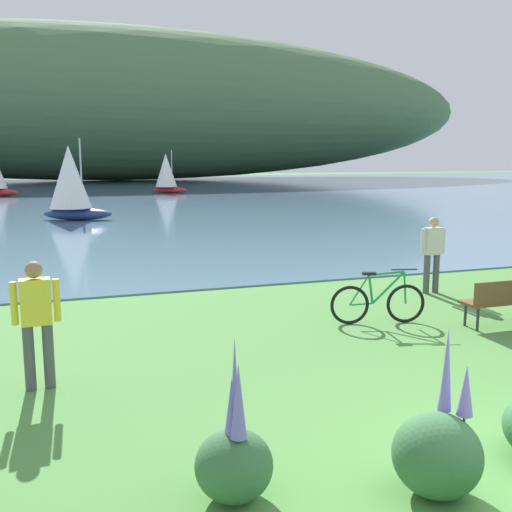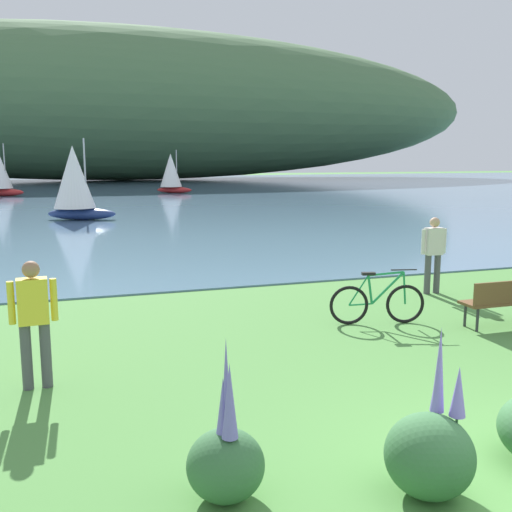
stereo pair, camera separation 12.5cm
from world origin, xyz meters
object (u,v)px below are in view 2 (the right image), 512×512
Objects in this scene: person_on_the_grass at (34,316)px; sailboat_toward_hillside at (171,173)px; sailboat_nearest_to_shore at (75,182)px; person_at_shoreline at (433,250)px; park_bench_near_camera at (511,298)px; bicycle_beside_path at (377,303)px.

sailboat_toward_hillside is at bearing 77.26° from person_on_the_grass.
sailboat_toward_hillside is at bearing 67.30° from sailboat_nearest_to_shore.
sailboat_nearest_to_shore is 21.09m from sailboat_toward_hillside.
person_at_shoreline is 1.00× the size of person_on_the_grass.
sailboat_toward_hillside reaches higher than park_bench_near_camera.
park_bench_near_camera is 1.05× the size of person_on_the_grass.
person_on_the_grass is 0.45× the size of sailboat_nearest_to_shore.
bicycle_beside_path is 1.02× the size of person_at_shoreline.
sailboat_nearest_to_shore is 1.09× the size of sailboat_toward_hillside.
person_at_shoreline is at bearing 85.32° from park_bench_near_camera.
bicycle_beside_path is at bearing -143.30° from person_at_shoreline.
person_on_the_grass is 21.60m from sailboat_nearest_to_shore.
person_at_shoreline is (0.22, 2.69, 0.46)m from park_bench_near_camera.
person_at_shoreline is at bearing -91.59° from sailboat_toward_hillside.
sailboat_toward_hillside is (8.14, 19.46, -0.14)m from sailboat_nearest_to_shore.
bicycle_beside_path is (-2.19, 0.90, -0.12)m from park_bench_near_camera.
bicycle_beside_path is 0.49× the size of sailboat_toward_hillside.
person_at_shoreline is (2.41, 1.79, 0.58)m from bicycle_beside_path.
bicycle_beside_path is at bearing -76.98° from sailboat_nearest_to_shore.
person_at_shoreline reaches higher than park_bench_near_camera.
sailboat_nearest_to_shore reaches higher than sailboat_toward_hillside.
sailboat_toward_hillside is (1.05, 37.93, 0.73)m from person_at_shoreline.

